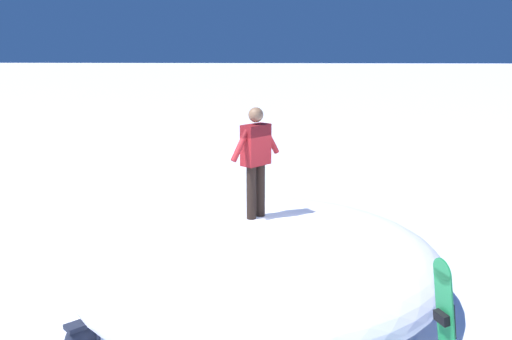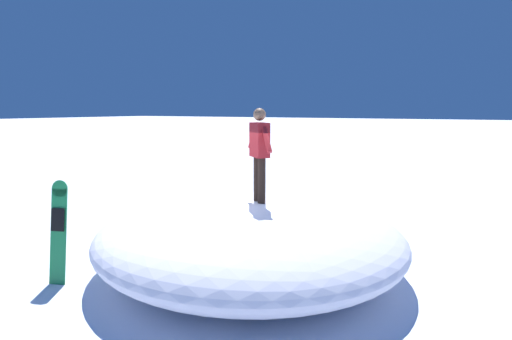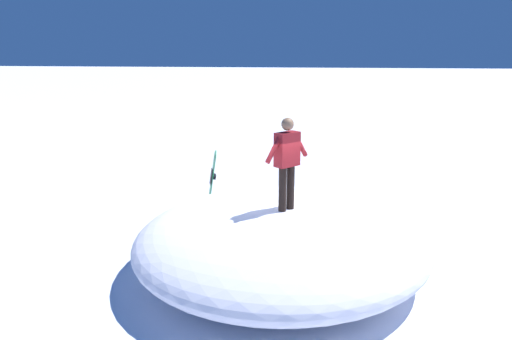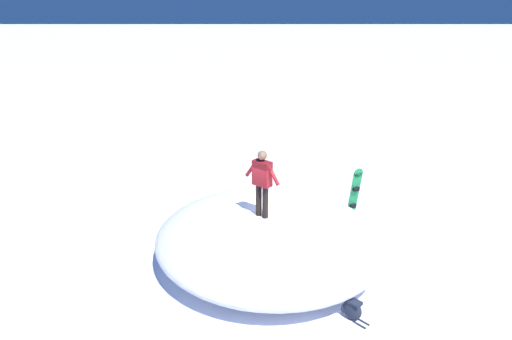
# 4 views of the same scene
# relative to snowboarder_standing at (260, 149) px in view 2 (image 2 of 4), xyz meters

# --- Properties ---
(ground) EXTENTS (240.00, 240.00, 0.00)m
(ground) POSITION_rel_snowboarder_standing_xyz_m (0.67, 0.67, -2.21)
(ground) COLOR white
(snow_mound) EXTENTS (7.27, 7.14, 1.27)m
(snow_mound) POSITION_rel_snowboarder_standing_xyz_m (0.17, 0.08, -1.58)
(snow_mound) COLOR white
(snow_mound) RESTS_ON ground
(snowboarder_standing) EXTENTS (0.83, 0.71, 1.65)m
(snowboarder_standing) POSITION_rel_snowboarder_standing_xyz_m (0.00, 0.00, 0.00)
(snowboarder_standing) COLOR black
(snowboarder_standing) RESTS_ON snow_mound
(snowboard_primary_upright) EXTENTS (0.36, 0.36, 1.72)m
(snowboard_primary_upright) POSITION_rel_snowboarder_standing_xyz_m (2.69, 2.08, -1.32)
(snowboard_primary_upright) COLOR #1E8C47
(snowboard_primary_upright) RESTS_ON ground
(backpack_near) EXTENTS (0.56, 0.57, 0.45)m
(backpack_near) POSITION_rel_snowboarder_standing_xyz_m (1.81, -2.08, -1.98)
(backpack_near) COLOR #1E2333
(backpack_near) RESTS_ON ground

